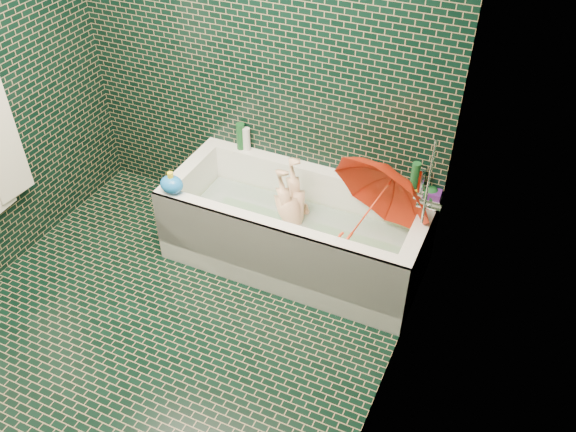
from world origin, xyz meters
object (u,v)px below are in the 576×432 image
at_px(child, 294,220).
at_px(bath_toy, 172,184).
at_px(umbrella, 371,208).
at_px(rubber_duck, 414,189).
at_px(bathtub, 295,236).

height_order(child, bath_toy, bath_toy).
xyz_separation_m(child, umbrella, (0.53, -0.05, 0.31)).
height_order(child, umbrella, umbrella).
distance_m(child, bath_toy, 0.83).
bearing_deg(bath_toy, umbrella, 9.09).
height_order(rubber_duck, bath_toy, bath_toy).
relative_size(bathtub, umbrella, 2.66).
height_order(bathtub, rubber_duck, rubber_duck).
bearing_deg(child, rubber_duck, 122.43).
distance_m(umbrella, rubber_duck, 0.38).
relative_size(child, umbrella, 1.31).
distance_m(bathtub, umbrella, 0.64).
bearing_deg(bath_toy, child, 21.53).
height_order(child, rubber_duck, rubber_duck).
relative_size(bathtub, child, 2.03).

